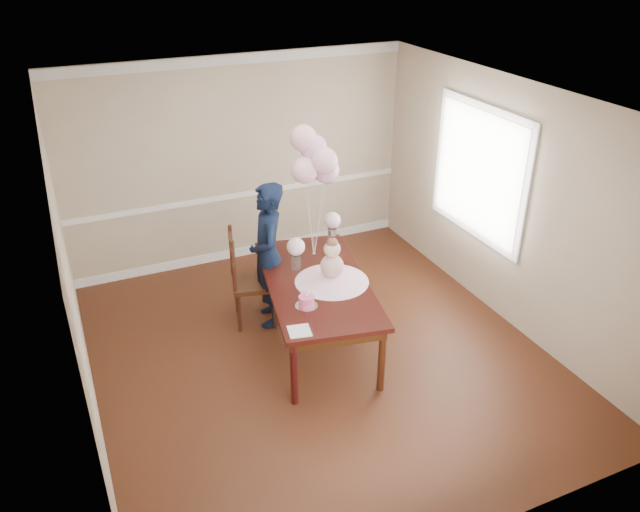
# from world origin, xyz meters

# --- Properties ---
(floor) EXTENTS (4.50, 5.00, 0.00)m
(floor) POSITION_xyz_m (0.00, 0.00, 0.00)
(floor) COLOR #36190D
(floor) RESTS_ON ground
(ceiling) EXTENTS (4.50, 5.00, 0.02)m
(ceiling) POSITION_xyz_m (0.00, 0.00, 2.70)
(ceiling) COLOR white
(ceiling) RESTS_ON wall_back
(wall_back) EXTENTS (4.50, 0.02, 2.70)m
(wall_back) POSITION_xyz_m (0.00, 2.50, 1.35)
(wall_back) COLOR tan
(wall_back) RESTS_ON floor
(wall_front) EXTENTS (4.50, 0.02, 2.70)m
(wall_front) POSITION_xyz_m (0.00, -2.50, 1.35)
(wall_front) COLOR tan
(wall_front) RESTS_ON floor
(wall_left) EXTENTS (0.02, 5.00, 2.70)m
(wall_left) POSITION_xyz_m (-2.25, 0.00, 1.35)
(wall_left) COLOR tan
(wall_left) RESTS_ON floor
(wall_right) EXTENTS (0.02, 5.00, 2.70)m
(wall_right) POSITION_xyz_m (2.25, 0.00, 1.35)
(wall_right) COLOR tan
(wall_right) RESTS_ON floor
(chair_rail_trim) EXTENTS (4.50, 0.02, 0.07)m
(chair_rail_trim) POSITION_xyz_m (0.00, 2.49, 0.90)
(chair_rail_trim) COLOR white
(chair_rail_trim) RESTS_ON wall_back
(crown_molding) EXTENTS (4.50, 0.02, 0.12)m
(crown_molding) POSITION_xyz_m (0.00, 2.49, 2.63)
(crown_molding) COLOR silver
(crown_molding) RESTS_ON wall_back
(baseboard_trim) EXTENTS (4.50, 0.02, 0.12)m
(baseboard_trim) POSITION_xyz_m (0.00, 2.49, 0.06)
(baseboard_trim) COLOR white
(baseboard_trim) RESTS_ON floor
(window_frame) EXTENTS (0.02, 1.66, 1.56)m
(window_frame) POSITION_xyz_m (2.23, 0.50, 1.55)
(window_frame) COLOR white
(window_frame) RESTS_ON wall_right
(window_blinds) EXTENTS (0.01, 1.50, 1.40)m
(window_blinds) POSITION_xyz_m (2.21, 0.50, 1.55)
(window_blinds) COLOR white
(window_blinds) RESTS_ON wall_right
(dining_table_top) EXTENTS (1.38, 2.19, 0.05)m
(dining_table_top) POSITION_xyz_m (0.08, 0.24, 0.74)
(dining_table_top) COLOR black
(dining_table_top) RESTS_ON table_leg_fl
(table_apron) EXTENTS (1.26, 2.07, 0.10)m
(table_apron) POSITION_xyz_m (0.08, 0.24, 0.66)
(table_apron) COLOR black
(table_apron) RESTS_ON table_leg_fl
(table_leg_fl) EXTENTS (0.08, 0.08, 0.71)m
(table_leg_fl) POSITION_xyz_m (-0.52, -0.60, 0.36)
(table_leg_fl) COLOR black
(table_leg_fl) RESTS_ON floor
(table_leg_fr) EXTENTS (0.08, 0.08, 0.71)m
(table_leg_fr) POSITION_xyz_m (0.32, -0.76, 0.36)
(table_leg_fr) COLOR black
(table_leg_fr) RESTS_ON floor
(table_leg_bl) EXTENTS (0.08, 0.08, 0.71)m
(table_leg_bl) POSITION_xyz_m (-0.16, 1.24, 0.36)
(table_leg_bl) COLOR black
(table_leg_bl) RESTS_ON floor
(table_leg_br) EXTENTS (0.08, 0.08, 0.71)m
(table_leg_br) POSITION_xyz_m (0.68, 1.08, 0.36)
(table_leg_br) COLOR black
(table_leg_br) RESTS_ON floor
(baby_skirt) EXTENTS (0.91, 0.91, 0.10)m
(baby_skirt) POSITION_xyz_m (0.22, 0.16, 0.81)
(baby_skirt) COLOR #FFBBD2
(baby_skirt) RESTS_ON dining_table_top
(baby_torso) EXTENTS (0.24, 0.24, 0.24)m
(baby_torso) POSITION_xyz_m (0.22, 0.16, 0.95)
(baby_torso) COLOR pink
(baby_torso) RESTS_ON baby_skirt
(baby_head) EXTENTS (0.17, 0.17, 0.17)m
(baby_head) POSITION_xyz_m (0.22, 0.16, 1.14)
(baby_head) COLOR beige
(baby_head) RESTS_ON baby_torso
(baby_hair) EXTENTS (0.12, 0.12, 0.12)m
(baby_hair) POSITION_xyz_m (0.22, 0.16, 1.20)
(baby_hair) COLOR brown
(baby_hair) RESTS_ON baby_head
(cake_platter) EXTENTS (0.26, 0.26, 0.01)m
(cake_platter) POSITION_xyz_m (-0.21, -0.18, 0.77)
(cake_platter) COLOR silver
(cake_platter) RESTS_ON dining_table_top
(birthday_cake) EXTENTS (0.18, 0.18, 0.10)m
(birthday_cake) POSITION_xyz_m (-0.21, -0.18, 0.82)
(birthday_cake) COLOR #E44879
(birthday_cake) RESTS_ON cake_platter
(cake_flower_a) EXTENTS (0.03, 0.03, 0.03)m
(cake_flower_a) POSITION_xyz_m (-0.21, -0.18, 0.89)
(cake_flower_a) COLOR white
(cake_flower_a) RESTS_ON birthday_cake
(cake_flower_b) EXTENTS (0.03, 0.03, 0.03)m
(cake_flower_b) POSITION_xyz_m (-0.17, -0.16, 0.89)
(cake_flower_b) COLOR white
(cake_flower_b) RESTS_ON birthday_cake
(rose_vase_near) EXTENTS (0.12, 0.12, 0.16)m
(rose_vase_near) POSITION_xyz_m (-0.01, 0.56, 0.84)
(rose_vase_near) COLOR white
(rose_vase_near) RESTS_ON dining_table_top
(roses_near) EXTENTS (0.19, 0.19, 0.19)m
(roses_near) POSITION_xyz_m (-0.01, 0.56, 1.03)
(roses_near) COLOR white
(roses_near) RESTS_ON rose_vase_near
(rose_vase_far) EXTENTS (0.12, 0.12, 0.16)m
(rose_vase_far) POSITION_xyz_m (0.62, 1.01, 0.84)
(rose_vase_far) COLOR white
(rose_vase_far) RESTS_ON dining_table_top
(roses_far) EXTENTS (0.19, 0.19, 0.19)m
(roses_far) POSITION_xyz_m (0.62, 1.01, 1.03)
(roses_far) COLOR white
(roses_far) RESTS_ON rose_vase_far
(napkin) EXTENTS (0.24, 0.24, 0.01)m
(napkin) POSITION_xyz_m (-0.43, -0.55, 0.77)
(napkin) COLOR silver
(napkin) RESTS_ON dining_table_top
(balloon_weight) EXTENTS (0.05, 0.05, 0.02)m
(balloon_weight) POSITION_xyz_m (0.28, 0.77, 0.77)
(balloon_weight) COLOR silver
(balloon_weight) RESTS_ON dining_table_top
(balloon_a) EXTENTS (0.29, 0.29, 0.29)m
(balloon_a) POSITION_xyz_m (0.18, 0.79, 1.78)
(balloon_a) COLOR #FFB4C9
(balloon_a) RESTS_ON balloon_ribbon_a
(balloon_b) EXTENTS (0.29, 0.29, 0.29)m
(balloon_b) POSITION_xyz_m (0.38, 0.70, 1.88)
(balloon_b) COLOR #F0AABE
(balloon_b) RESTS_ON balloon_ribbon_b
(balloon_c) EXTENTS (0.29, 0.29, 0.29)m
(balloon_c) POSITION_xyz_m (0.32, 0.86, 1.98)
(balloon_c) COLOR #DD9CBF
(balloon_c) RESTS_ON balloon_ribbon_c
(balloon_d) EXTENTS (0.29, 0.29, 0.29)m
(balloon_d) POSITION_xyz_m (0.23, 0.90, 2.09)
(balloon_d) COLOR #EEA8B6
(balloon_d) RESTS_ON balloon_ribbon_d
(balloon_e) EXTENTS (0.29, 0.29, 0.29)m
(balloon_e) POSITION_xyz_m (0.45, 0.82, 1.73)
(balloon_e) COLOR #F1ABD0
(balloon_e) RESTS_ON balloon_ribbon_e
(balloon_ribbon_a) EXTENTS (0.09, 0.02, 0.85)m
(balloon_ribbon_a) POSITION_xyz_m (0.23, 0.78, 1.20)
(balloon_ribbon_a) COLOR white
(balloon_ribbon_a) RESTS_ON balloon_weight
(balloon_ribbon_b) EXTENTS (0.09, 0.07, 0.95)m
(balloon_ribbon_b) POSITION_xyz_m (0.33, 0.73, 1.25)
(balloon_ribbon_b) COLOR silver
(balloon_ribbon_b) RESTS_ON balloon_weight
(balloon_ribbon_c) EXTENTS (0.04, 0.09, 1.05)m
(balloon_ribbon_c) POSITION_xyz_m (0.30, 0.81, 1.30)
(balloon_ribbon_c) COLOR silver
(balloon_ribbon_c) RESTS_ON balloon_weight
(balloon_ribbon_d) EXTENTS (0.06, 0.12, 1.15)m
(balloon_ribbon_d) POSITION_xyz_m (0.26, 0.83, 1.35)
(balloon_ribbon_d) COLOR white
(balloon_ribbon_d) RESTS_ON balloon_weight
(balloon_ribbon_e) EXTENTS (0.15, 0.05, 0.79)m
(balloon_ribbon_e) POSITION_xyz_m (0.37, 0.79, 1.18)
(balloon_ribbon_e) COLOR white
(balloon_ribbon_e) RESTS_ON balloon_weight
(dining_chair_seat) EXTENTS (0.59, 0.59, 0.06)m
(dining_chair_seat) POSITION_xyz_m (-0.39, 0.90, 0.50)
(dining_chair_seat) COLOR #381C0F
(dining_chair_seat) RESTS_ON chair_leg_fl
(chair_leg_fl) EXTENTS (0.05, 0.05, 0.48)m
(chair_leg_fl) POSITION_xyz_m (-0.63, 0.75, 0.24)
(chair_leg_fl) COLOR #34170E
(chair_leg_fl) RESTS_ON floor
(chair_leg_fr) EXTENTS (0.05, 0.05, 0.48)m
(chair_leg_fr) POSITION_xyz_m (-0.24, 0.66, 0.24)
(chair_leg_fr) COLOR #331A0E
(chair_leg_fr) RESTS_ON floor
(chair_leg_bl) EXTENTS (0.05, 0.05, 0.48)m
(chair_leg_bl) POSITION_xyz_m (-0.54, 1.14, 0.24)
(chair_leg_bl) COLOR #36140E
(chair_leg_bl) RESTS_ON floor
(chair_leg_br) EXTENTS (0.05, 0.05, 0.48)m
(chair_leg_br) POSITION_xyz_m (-0.15, 1.05, 0.24)
(chair_leg_br) COLOR #361A0E
(chair_leg_br) RESTS_ON floor
(chair_back_post_l) EXTENTS (0.05, 0.05, 0.62)m
(chair_back_post_l) POSITION_xyz_m (-0.65, 0.76, 0.82)
(chair_back_post_l) COLOR #34150E
(chair_back_post_l) RESTS_ON dining_chair_seat
(chair_back_post_r) EXTENTS (0.05, 0.05, 0.62)m
(chair_back_post_r) POSITION_xyz_m (-0.56, 1.15, 0.82)
(chair_back_post_r) COLOR #36130E
(chair_back_post_r) RESTS_ON dining_chair_seat
(chair_slat_low) EXTENTS (0.13, 0.44, 0.06)m
(chair_slat_low) POSITION_xyz_m (-0.61, 0.95, 0.69)
(chair_slat_low) COLOR #37130F
(chair_slat_low) RESTS_ON dining_chair_seat
(chair_slat_mid) EXTENTS (0.13, 0.44, 0.06)m
(chair_slat_mid) POSITION_xyz_m (-0.61, 0.95, 0.87)
(chair_slat_mid) COLOR #3B2010
(chair_slat_mid) RESTS_ON dining_chair_seat
(chair_slat_top) EXTENTS (0.13, 0.44, 0.06)m
(chair_slat_top) POSITION_xyz_m (-0.61, 0.95, 1.04)
(chair_slat_top) COLOR #3E1F10
(chair_slat_top) RESTS_ON dining_chair_seat
(woman) EXTENTS (0.54, 0.69, 1.68)m
(woman) POSITION_xyz_m (-0.24, 0.84, 0.84)
(woman) COLOR black
(woman) RESTS_ON floor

